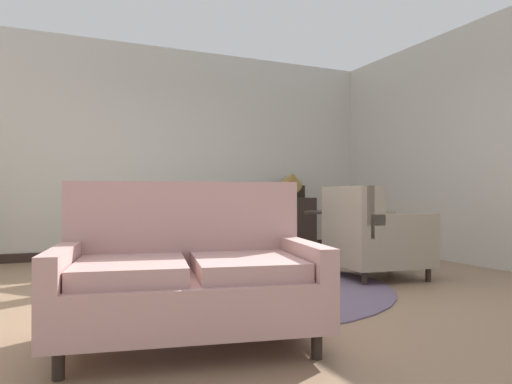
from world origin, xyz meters
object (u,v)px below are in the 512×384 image
Objects in this scene: porcelain_vase at (252,218)px; gramophone at (291,182)px; coffee_table at (249,239)px; side_table at (326,231)px; sideboard at (286,220)px; settee at (189,276)px; armchair_foreground_right at (372,238)px; armchair_beside_settee at (135,237)px; armchair_near_window at (197,229)px.

porcelain_vase is 2.67m from gramophone.
gramophone is (1.62, 2.12, 0.65)m from coffee_table.
coffee_table is at bearing -150.13° from side_table.
sideboard reaches higher than coffee_table.
settee is 1.68× the size of armchair_foreground_right.
sideboard is at bearing 66.52° from settee.
coffee_table is at bearing -164.57° from porcelain_vase.
sideboard is (0.14, 1.38, 0.07)m from side_table.
gramophone is at bearing 53.05° from porcelain_vase.
settee is 1.41× the size of armchair_beside_settee.
side_table is at bearing 55.35° from settee.
armchair_foreground_right is (2.27, -1.08, -0.01)m from armchair_beside_settee.
gramophone is (0.34, 2.43, 0.66)m from armchair_foreground_right.
coffee_table is 1.93m from settee.
armchair_beside_settee reaches higher than porcelain_vase.
side_table is (1.40, 0.82, -0.23)m from porcelain_vase.
porcelain_vase is at bearing -124.97° from sideboard.
sideboard is (2.64, 3.81, 0.08)m from settee.
armchair_beside_settee reaches higher than coffee_table.
gramophone is (0.18, 1.29, 0.67)m from side_table.
armchair_foreground_right is at bearing -98.02° from side_table.
porcelain_vase is 2.68m from sideboard.
armchair_foreground_right reaches higher than porcelain_vase.
gramophone reaches higher than armchair_foreground_right.
gramophone reaches higher than armchair_near_window.
side_table is at bearing -95.60° from sideboard.
settee is 1.68× the size of armchair_near_window.
settee is at bearing -124.50° from porcelain_vase.
settee is at bearing -135.94° from side_table.
gramophone reaches higher than side_table.
gramophone is (1.66, 0.45, 0.66)m from armchair_near_window.
side_table is at bearing 29.87° from coffee_table.
armchair_near_window is at bearing 39.50° from armchair_foreground_right.
gramophone is at bearing 52.55° from coffee_table.
armchair_beside_settee is 2.51m from armchair_foreground_right.
side_table is (1.44, 0.83, -0.02)m from coffee_table.
armchair_beside_settee is at bearing 99.44° from settee.
side_table reaches higher than coffee_table.
sideboard is at bearing -160.99° from armchair_near_window.
armchair_foreground_right is (2.35, 1.29, 0.02)m from settee.
armchair_near_window is 1.46× the size of side_table.
settee is 3.43m from armchair_near_window.
sideboard is (0.30, 2.52, 0.06)m from armchair_foreground_right.
armchair_foreground_right is at bearing -14.50° from porcelain_vase.
gramophone is at bearing 65.38° from settee.
armchair_foreground_right is (1.24, -0.32, -0.22)m from porcelain_vase.
sideboard is (2.57, 1.44, 0.05)m from armchair_beside_settee.
armchair_foreground_right is at bearing 40.10° from settee.
settee is 3.03× the size of gramophone.
settee is 4.64m from gramophone.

